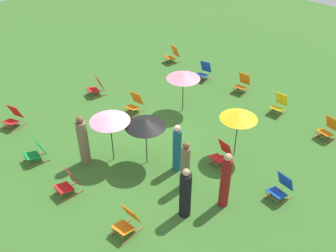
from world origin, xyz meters
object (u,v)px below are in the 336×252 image
Objects in this scene: deckchair_9 at (328,129)px; deckchair_11 at (68,183)px; deckchair_12 at (135,104)px; umbrella_2 at (145,123)px; deckchair_13 at (127,222)px; person_1 at (185,166)px; deckchair_10 at (222,154)px; deckchair_4 at (36,151)px; deckchair_8 at (13,117)px; deckchair_7 at (279,104)px; deckchair_3 at (242,84)px; deckchair_5 at (173,55)px; deckchair_6 at (281,188)px; person_3 at (225,181)px; umbrella_1 at (183,76)px; person_4 at (177,149)px; person_2 at (83,142)px; deckchair_1 at (96,87)px; person_0 at (185,194)px; umbrella_3 at (239,114)px; umbrella_0 at (110,118)px; deckchair_0 at (204,71)px.

deckchair_11 is (-4.12, -7.98, 0.00)m from deckchair_9.
umbrella_2 is (2.60, -1.72, 1.19)m from deckchair_12.
person_1 is (-0.09, 2.30, 0.43)m from deckchair_13.
deckchair_10 is 0.49× the size of umbrella_2.
deckchair_4 is 2.43m from deckchair_8.
deckchair_7 and deckchair_13 have the same top height.
umbrella_2 is at bearing -44.32° from deckchair_12.
deckchair_5 is (-4.14, -0.02, 0.00)m from deckchair_3.
deckchair_6 is at bearing -11.20° from deckchair_12.
person_3 is (5.50, 2.77, 0.52)m from deckchair_4.
umbrella_1 is at bearing 161.23° from deckchair_10.
deckchair_10 is 2.69m from umbrella_2.
deckchair_10 is 0.49× the size of person_4.
person_1 is 0.93× the size of person_2.
deckchair_5 is at bearing 122.96° from deckchair_13.
deckchair_7 is 7.60m from person_2.
deckchair_1 is 3.55m from deckchair_8.
deckchair_9 is 1.01× the size of deckchair_11.
deckchair_8 is at bearing -144.44° from deckchair_10.
deckchair_11 is at bearing 8.49° from deckchair_4.
person_0 is 0.97× the size of person_4.
deckchair_10 is at bearing 35.42° from person_4.
umbrella_3 is 1.07× the size of person_0.
deckchair_10 is 1.00× the size of deckchair_11.
person_4 is at bearing 31.78° from umbrella_0.
person_1 is at bearing -66.20° from deckchair_0.
deckchair_8 is 0.52× the size of person_1.
umbrella_3 is 1.04× the size of person_4.
deckchair_6 is (6.38, -4.06, 0.00)m from deckchair_0.
person_4 is (-2.59, -4.99, 0.44)m from deckchair_9.
deckchair_13 is at bearing -53.40° from deckchair_12.
person_0 is at bearing -71.97° from deckchair_3.
deckchair_0 and deckchair_12 have the same top height.
person_0 is at bearing -114.51° from deckchair_6.
umbrella_3 reaches higher than deckchair_0.
deckchair_5 is 1.01× the size of deckchair_11.
deckchair_12 is at bearing -119.17° from person_1.
deckchair_7 is (3.89, -0.10, 0.00)m from deckchair_0.
deckchair_10 is at bearing -56.04° from deckchair_0.
umbrella_1 is 3.23m from umbrella_3.
umbrella_0 is at bearing -83.00° from umbrella_1.
deckchair_4 is 1.00× the size of deckchair_10.
deckchair_5 is 9.48m from deckchair_11.
deckchair_7 is 0.47× the size of umbrella_3.
deckchair_5 is at bearing 160.84° from deckchair_6.
deckchair_13 is at bearing -69.29° from person_3.
deckchair_6 is (8.63, -4.32, 0.00)m from deckchair_5.
umbrella_2 is 2.62m from person_0.
deckchair_12 is at bearing -120.67° from deckchair_3.
deckchair_6 and deckchair_9 have the same top height.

